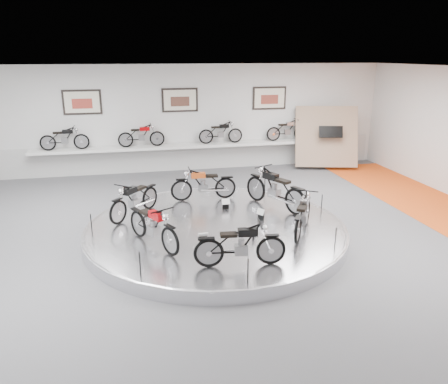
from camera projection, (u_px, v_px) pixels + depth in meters
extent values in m
plane|color=#4C4C4F|center=(218.00, 241.00, 10.60)|extent=(16.00, 16.00, 0.00)
plane|color=white|center=(217.00, 71.00, 9.40)|extent=(16.00, 16.00, 0.00)
plane|color=silver|center=(180.00, 119.00, 16.51)|extent=(16.00, 0.00, 16.00)
plane|color=silver|center=(396.00, 361.00, 3.49)|extent=(16.00, 0.00, 16.00)
cube|color=#BCBCBA|center=(182.00, 156.00, 16.93)|extent=(15.68, 0.04, 1.10)
cylinder|color=silver|center=(216.00, 231.00, 10.84)|extent=(6.40, 6.40, 0.30)
torus|color=#B2B2BA|center=(216.00, 226.00, 10.80)|extent=(6.40, 6.40, 0.10)
cube|color=silver|center=(182.00, 146.00, 16.54)|extent=(11.00, 0.55, 0.10)
cube|color=beige|center=(82.00, 102.00, 15.54)|extent=(1.35, 0.06, 0.88)
cube|color=beige|center=(180.00, 100.00, 16.27)|extent=(1.35, 0.06, 0.88)
cube|color=beige|center=(269.00, 98.00, 16.99)|extent=(1.35, 0.06, 0.88)
cube|color=#957562|center=(326.00, 137.00, 17.06)|extent=(2.56, 1.52, 2.30)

